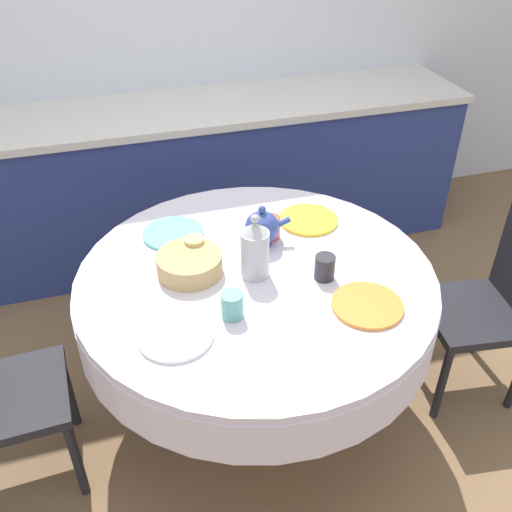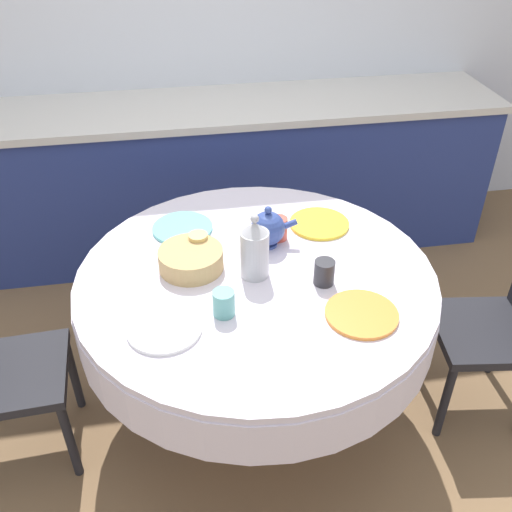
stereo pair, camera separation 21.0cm
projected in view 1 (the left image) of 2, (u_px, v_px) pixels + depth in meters
name	position (u px, v px, depth m)	size (l,w,h in m)	color
ground_plane	(256.00, 405.00, 2.58)	(12.00, 12.00, 0.00)	brown
wall_back	(168.00, 17.00, 3.15)	(7.00, 0.05, 2.60)	silver
kitchen_counter	(190.00, 180.00, 3.38)	(3.24, 0.64, 0.91)	navy
dining_table	(256.00, 298.00, 2.22)	(1.37, 1.37, 0.75)	olive
chair_left	(493.00, 300.00, 2.43)	(0.45, 0.45, 0.88)	black
plate_near_left	(175.00, 335.00, 1.86)	(0.25, 0.25, 0.01)	white
cup_near_left	(232.00, 305.00, 1.92)	(0.08, 0.08, 0.10)	#5BA39E
plate_near_right	(367.00, 305.00, 1.98)	(0.25, 0.25, 0.01)	orange
cup_near_right	(325.00, 267.00, 2.10)	(0.08, 0.08, 0.10)	#28282D
plate_far_left	(173.00, 233.00, 2.36)	(0.25, 0.25, 0.01)	#60BCB7
cup_far_left	(195.00, 249.00, 2.19)	(0.08, 0.08, 0.10)	#DBB766
plate_far_right	(308.00, 220.00, 2.44)	(0.25, 0.25, 0.01)	yellow
cup_far_right	(271.00, 227.00, 2.32)	(0.08, 0.08, 0.10)	#CC4C3D
coffee_carafe	(255.00, 250.00, 2.07)	(0.11, 0.11, 0.26)	#B2B2B7
teapot	(262.00, 228.00, 2.26)	(0.19, 0.14, 0.18)	#33478E
bread_basket	(190.00, 264.00, 2.13)	(0.25, 0.25, 0.08)	tan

